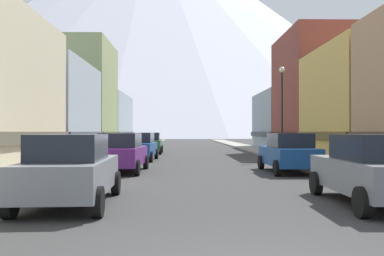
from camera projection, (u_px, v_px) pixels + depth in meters
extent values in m
cube|color=gray|center=(129.00, 150.00, 39.90)|extent=(2.50, 100.00, 0.15)
cube|color=gray|center=(258.00, 150.00, 40.16)|extent=(2.50, 100.00, 0.15)
cube|color=#99A5B2|center=(31.00, 111.00, 28.04)|extent=(7.67, 9.30, 6.56)
cube|color=#444A50|center=(31.00, 135.00, 28.02)|extent=(7.97, 9.30, 0.50)
cube|color=#8C9966|center=(74.00, 97.00, 37.05)|extent=(6.55, 8.01, 9.84)
cube|color=#3F442D|center=(74.00, 135.00, 37.02)|extent=(6.85, 8.01, 0.50)
cube|color=#99A5B2|center=(85.00, 121.00, 47.19)|extent=(9.37, 11.85, 6.11)
cube|color=#444A50|center=(85.00, 134.00, 47.18)|extent=(9.67, 11.85, 0.50)
cube|color=#D8B259|center=(373.00, 104.00, 25.83)|extent=(6.70, 9.20, 7.14)
cube|color=brown|center=(373.00, 136.00, 25.81)|extent=(7.00, 9.20, 0.50)
cube|color=brown|center=(328.00, 94.00, 35.22)|extent=(7.70, 9.44, 10.15)
cube|color=#3B1B16|center=(328.00, 135.00, 35.19)|extent=(8.00, 9.44, 0.50)
cube|color=#99A5B2|center=(297.00, 121.00, 45.68)|extent=(8.06, 11.14, 6.19)
cube|color=#444A50|center=(297.00, 134.00, 45.66)|extent=(8.36, 11.14, 0.50)
cube|color=slate|center=(71.00, 175.00, 10.46)|extent=(2.04, 4.48, 0.80)
cube|color=#1E232D|center=(69.00, 147.00, 10.22)|extent=(1.70, 2.27, 0.64)
cylinder|color=black|center=(52.00, 183.00, 12.04)|extent=(0.25, 0.69, 0.68)
cylinder|color=black|center=(116.00, 183.00, 12.16)|extent=(0.25, 0.69, 0.68)
cylinder|color=black|center=(10.00, 203.00, 8.75)|extent=(0.25, 0.69, 0.68)
cylinder|color=black|center=(98.00, 202.00, 8.87)|extent=(0.25, 0.69, 0.68)
cube|color=#591E72|center=(122.00, 156.00, 18.97)|extent=(1.95, 4.44, 0.80)
cube|color=#1E232D|center=(121.00, 140.00, 18.72)|extent=(1.65, 2.24, 0.64)
cylinder|color=black|center=(109.00, 162.00, 20.62)|extent=(0.24, 0.69, 0.68)
cylinder|color=black|center=(146.00, 162.00, 20.61)|extent=(0.24, 0.69, 0.68)
cylinder|color=black|center=(93.00, 168.00, 17.32)|extent=(0.24, 0.69, 0.68)
cylinder|color=black|center=(137.00, 168.00, 17.31)|extent=(0.24, 0.69, 0.68)
cube|color=#19478C|center=(139.00, 149.00, 26.60)|extent=(2.00, 4.47, 0.80)
cube|color=#1E232D|center=(140.00, 138.00, 26.85)|extent=(1.68, 2.26, 0.64)
cylinder|color=black|center=(151.00, 157.00, 24.93)|extent=(0.25, 0.69, 0.68)
cylinder|color=black|center=(120.00, 157.00, 24.96)|extent=(0.25, 0.69, 0.68)
cylinder|color=black|center=(156.00, 154.00, 28.23)|extent=(0.25, 0.69, 0.68)
cylinder|color=black|center=(130.00, 154.00, 28.26)|extent=(0.25, 0.69, 0.68)
cube|color=#265933|center=(150.00, 145.00, 35.14)|extent=(1.92, 4.43, 0.80)
cube|color=#1E232D|center=(150.00, 136.00, 34.89)|extent=(1.64, 2.23, 0.64)
cylinder|color=black|center=(141.00, 149.00, 36.75)|extent=(0.23, 0.68, 0.68)
cylinder|color=black|center=(162.00, 149.00, 36.82)|extent=(0.23, 0.68, 0.68)
cylinder|color=black|center=(138.00, 150.00, 33.45)|extent=(0.23, 0.68, 0.68)
cylinder|color=black|center=(160.00, 150.00, 33.52)|extent=(0.23, 0.68, 0.68)
cube|color=slate|center=(372.00, 175.00, 10.47)|extent=(1.92, 4.43, 0.80)
cube|color=#1E232D|center=(376.00, 147.00, 10.23)|extent=(1.64, 2.23, 0.64)
cylinder|color=black|center=(316.00, 183.00, 12.12)|extent=(0.23, 0.68, 0.68)
cylinder|color=black|center=(379.00, 183.00, 12.12)|extent=(0.23, 0.68, 0.68)
cylinder|color=black|center=(363.00, 202.00, 8.82)|extent=(0.23, 0.68, 0.68)
cube|color=#19478C|center=(288.00, 156.00, 18.83)|extent=(1.90, 4.43, 0.80)
cube|color=#1E232D|center=(290.00, 140.00, 18.58)|extent=(1.63, 2.22, 0.64)
cylinder|color=black|center=(261.00, 162.00, 20.44)|extent=(0.23, 0.68, 0.68)
cylinder|color=black|center=(298.00, 162.00, 20.50)|extent=(0.23, 0.68, 0.68)
cylinder|color=black|center=(277.00, 168.00, 17.14)|extent=(0.23, 0.68, 0.68)
cylinder|color=black|center=(321.00, 168.00, 17.21)|extent=(0.23, 0.68, 0.68)
cylinder|color=#4C4C51|center=(46.00, 166.00, 18.20)|extent=(0.55, 0.55, 0.39)
sphere|color=#1C7736|center=(46.00, 155.00, 18.21)|extent=(0.69, 0.69, 0.69)
cylinder|color=maroon|center=(74.00, 153.00, 19.96)|extent=(0.36, 0.36, 1.36)
sphere|color=tan|center=(74.00, 137.00, 19.97)|extent=(0.22, 0.22, 0.22)
cylinder|color=black|center=(282.00, 115.00, 26.53)|extent=(0.12, 0.12, 5.50)
sphere|color=white|center=(282.00, 70.00, 26.56)|extent=(0.36, 0.36, 0.36)
cone|color=silver|center=(153.00, 30.00, 265.17)|extent=(322.22, 322.22, 134.31)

